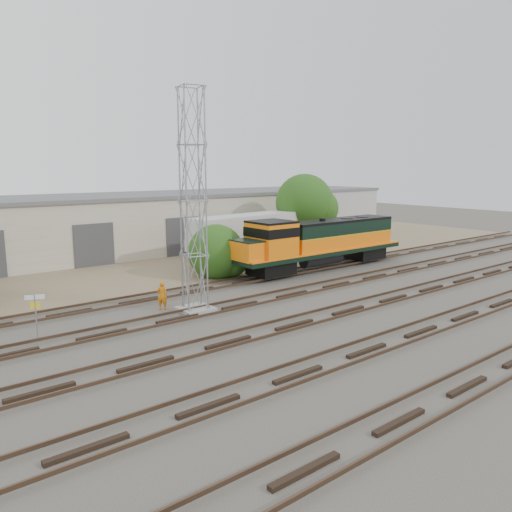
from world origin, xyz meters
TOP-DOWN VIEW (x-y plane):
  - ground at (0.00, 0.00)m, footprint 140.00×140.00m
  - dirt_strip at (0.00, 15.00)m, footprint 80.00×16.00m
  - tracks at (0.00, -3.00)m, footprint 80.00×20.40m
  - warehouse at (0.04, 22.98)m, footprint 58.40×10.40m
  - locomotive at (6.95, 6.00)m, footprint 15.79×2.77m
  - signal_tower at (-6.40, 2.35)m, footprint 1.74×1.74m
  - sign_post at (-14.42, 3.09)m, footprint 0.80×0.38m
  - worker at (-7.68, 3.71)m, footprint 0.69×0.65m
  - semi_trailer at (6.00, 12.63)m, footprint 12.75×3.93m
  - dumpster_blue at (14.98, 17.07)m, footprint 1.82×1.74m
  - dumpster_red at (20.12, 16.67)m, footprint 1.83×1.77m
  - tree_mid at (-0.39, 8.70)m, footprint 4.20×4.00m
  - tree_east at (12.39, 12.83)m, footprint 5.57×5.30m

SIDE VIEW (x-z plane):
  - ground at x=0.00m, z-range 0.00..0.00m
  - dirt_strip at x=0.00m, z-range 0.00..0.02m
  - tracks at x=0.00m, z-range -0.06..0.22m
  - dumpster_red at x=20.12m, z-range 0.00..1.40m
  - dumpster_blue at x=14.98m, z-range 0.00..1.50m
  - worker at x=-7.68m, z-range 0.00..1.59m
  - sign_post at x=-14.42m, z-range 0.42..2.51m
  - tree_mid at x=-0.39m, z-range -0.34..3.66m
  - locomotive at x=6.95m, z-range 0.30..4.10m
  - semi_trailer at x=6.00m, z-range 0.50..4.36m
  - warehouse at x=0.04m, z-range 0.00..5.30m
  - tree_east at x=12.39m, z-range 0.79..7.95m
  - signal_tower at x=-6.40m, z-range -0.15..11.64m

